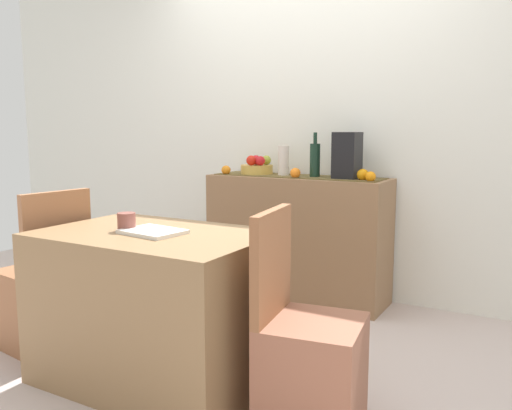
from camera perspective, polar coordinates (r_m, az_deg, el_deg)
ground_plane at (r=3.24m, az=-3.09°, el=-14.31°), size 6.40×6.40×0.02m
room_wall_rear at (r=4.03m, az=6.00°, el=9.89°), size 6.40×0.06×2.70m
sideboard_console at (r=3.87m, az=4.43°, el=-3.51°), size 1.30×0.42×0.89m
table_runner at (r=3.80m, az=4.51°, el=3.10°), size 1.23×0.32×0.01m
fruit_bowl at (r=3.96m, az=0.08°, el=3.84°), size 0.24×0.24×0.07m
apple_upper at (r=3.88m, az=0.47°, el=4.76°), size 0.07×0.07×0.07m
apple_right at (r=3.98m, az=-0.00°, el=4.85°), size 0.07×0.07×0.07m
apple_front at (r=3.90m, az=-0.52°, el=4.80°), size 0.07×0.07×0.07m
apple_left at (r=3.97m, az=1.12°, el=4.84°), size 0.07×0.07×0.07m
wine_bottle at (r=3.74m, az=6.34°, el=4.85°), size 0.07×0.07×0.31m
coffee_maker at (r=3.65m, az=9.75°, el=5.24°), size 0.16×0.18×0.32m
ceramic_vase at (r=3.85m, az=2.96°, el=4.77°), size 0.08×0.08×0.22m
orange_loose_far at (r=3.57m, az=11.38°, el=3.20°), size 0.08×0.08×0.08m
orange_loose_mid at (r=3.68m, az=4.24°, el=3.45°), size 0.07×0.07×0.07m
orange_loose_near_bowl at (r=3.50m, az=12.19°, el=3.00°), size 0.07×0.07×0.07m
orange_loose_end at (r=3.96m, az=-3.24°, el=3.76°), size 0.07×0.07×0.07m
dining_table at (r=2.67m, az=-10.67°, el=-10.67°), size 1.09×0.73×0.74m
open_book at (r=2.54m, az=-11.00°, el=-2.82°), size 0.30×0.24×0.02m
coffee_cup at (r=2.63m, az=-13.71°, el=-1.76°), size 0.09×0.09×0.09m
chair_near_window at (r=3.27m, az=-21.72°, el=-9.53°), size 0.45×0.45×0.90m
chair_by_corner at (r=2.30m, az=5.64°, el=-16.55°), size 0.45×0.45×0.90m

